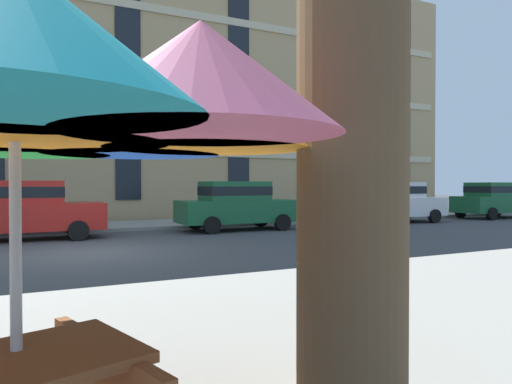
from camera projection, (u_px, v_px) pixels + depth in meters
name	position (u px, v px, depth m)	size (l,w,h in m)	color
ground_plane	(88.00, 253.00, 11.12)	(120.00, 120.00, 0.00)	#424244
sidewalk_far	(67.00, 228.00, 17.22)	(56.00, 3.60, 0.12)	gray
apartment_building	(55.00, 96.00, 24.47)	(42.64, 12.08, 12.80)	tan
sedan_red	(25.00, 208.00, 13.82)	(4.40, 1.98, 1.78)	#B21E19
sedan_green	(237.00, 204.00, 16.88)	(4.40, 1.98, 1.78)	#195933
sedan_white	(395.00, 201.00, 20.23)	(4.40, 1.98, 1.78)	silver
sedan_green_midblock	(494.00, 199.00, 23.08)	(4.40, 1.98, 1.78)	#195933
patio_umbrella	(14.00, 92.00, 2.43)	(3.46, 3.46, 2.47)	silver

